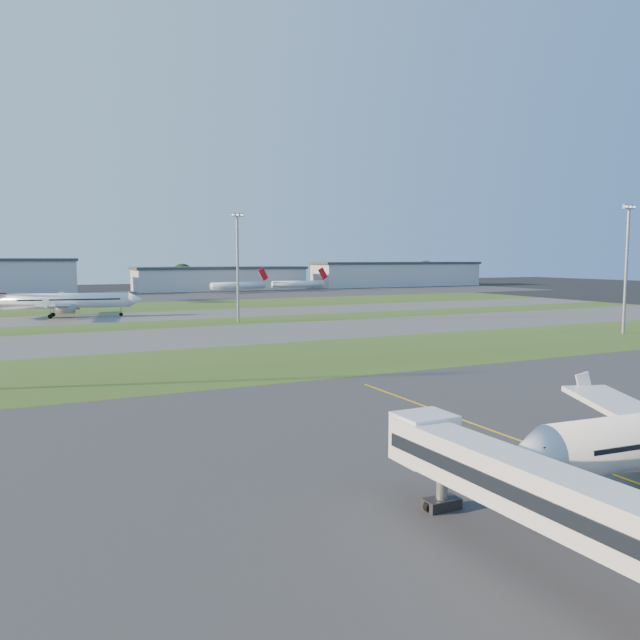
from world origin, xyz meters
TOP-DOWN VIEW (x-y plane):
  - ground at (0.00, 0.00)m, footprint 700.00×700.00m
  - apron_near at (0.00, 0.00)m, footprint 300.00×70.00m
  - grass_strip_a at (0.00, 52.00)m, footprint 300.00×34.00m
  - taxiway_a at (0.00, 85.00)m, footprint 300.00×32.00m
  - grass_strip_b at (0.00, 110.00)m, footprint 300.00×18.00m
  - taxiway_b at (0.00, 132.00)m, footprint 300.00×26.00m
  - grass_strip_c at (0.00, 165.00)m, footprint 300.00×40.00m
  - apron_far at (0.00, 225.00)m, footprint 400.00×80.00m
  - yellow_line at (5.00, 0.00)m, footprint 0.25×60.00m
  - jet_bridge at (-9.81, -15.24)m, footprint 4.20×26.90m
  - airliner_taxiing at (-21.60, 138.38)m, footprint 38.15×32.10m
  - mini_jet_near at (55.17, 228.49)m, footprint 28.41×8.02m
  - mini_jet_far at (85.40, 231.61)m, footprint 28.62×3.80m
  - light_mast_centre at (15.00, 108.00)m, footprint 3.20×0.70m
  - light_mast_east at (78.00, 52.00)m, footprint 3.20×0.70m
  - hangar_east at (55.00, 255.00)m, footprint 81.60×23.00m
  - hangar_far_east at (155.00, 255.00)m, footprint 96.90×23.00m
  - tree_mid_west at (-20.00, 266.00)m, footprint 9.90×9.90m
  - tree_mid_east at (40.00, 269.00)m, footprint 11.55×11.55m
  - tree_east at (115.00, 267.00)m, footprint 10.45×10.45m
  - tree_far_east at (185.00, 271.00)m, footprint 12.65×12.65m

SIDE VIEW (x-z plane):
  - ground at x=0.00m, z-range 0.00..0.00m
  - yellow_line at x=5.00m, z-range -0.01..0.01m
  - apron_near at x=0.00m, z-range 0.00..0.01m
  - grass_strip_a at x=0.00m, z-range 0.00..0.01m
  - taxiway_a at x=0.00m, z-range 0.00..0.01m
  - grass_strip_b at x=0.00m, z-range 0.00..0.01m
  - taxiway_b at x=0.00m, z-range 0.00..0.01m
  - grass_strip_c at x=0.00m, z-range 0.00..0.01m
  - apron_far at x=0.00m, z-range 0.00..0.01m
  - mini_jet_near at x=55.17m, z-range -1.46..8.02m
  - mini_jet_far at x=85.40m, z-range -1.46..8.02m
  - jet_bridge at x=-9.81m, z-range 0.91..7.11m
  - airliner_taxiing at x=-21.60m, z-range -1.78..10.19m
  - hangar_east at x=55.00m, z-range 0.04..11.24m
  - tree_mid_west at x=-20.00m, z-range 0.44..11.24m
  - tree_east at x=115.00m, z-range 0.46..11.86m
  - hangar_far_east at x=155.00m, z-range 0.04..13.24m
  - tree_mid_east at x=40.00m, z-range 0.51..13.11m
  - tree_far_east at x=185.00m, z-range 0.56..14.36m
  - light_mast_centre at x=15.00m, z-range 1.91..27.71m
  - light_mast_east at x=78.00m, z-range 1.91..27.71m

